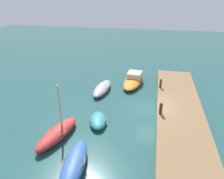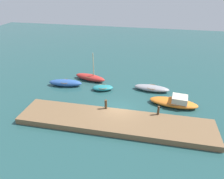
# 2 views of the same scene
# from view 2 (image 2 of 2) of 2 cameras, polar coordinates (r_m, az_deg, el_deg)

# --- Properties ---
(ground_plane) EXTENTS (84.00, 84.00, 0.00)m
(ground_plane) POSITION_cam_2_polar(r_m,az_deg,el_deg) (22.22, 1.88, -5.80)
(ground_plane) COLOR #234C4C
(dock_platform) EXTENTS (18.61, 3.81, 0.58)m
(dock_platform) POSITION_cam_2_polar(r_m,az_deg,el_deg) (20.18, 0.70, -8.79)
(dock_platform) COLOR brown
(dock_platform) RESTS_ON ground_plane
(rowboat_grey) EXTENTS (4.39, 1.68, 0.69)m
(rowboat_grey) POSITION_cam_2_polar(r_m,az_deg,el_deg) (26.33, 10.78, 0.39)
(rowboat_grey) COLOR #939399
(rowboat_grey) RESTS_ON ground_plane
(dinghy_teal) EXTENTS (2.79, 1.86, 0.62)m
(dinghy_teal) POSITION_cam_2_polar(r_m,az_deg,el_deg) (26.05, -2.55, 0.50)
(dinghy_teal) COLOR teal
(dinghy_teal) RESTS_ON ground_plane
(rowboat_red) EXTENTS (4.63, 2.26, 3.95)m
(rowboat_red) POSITION_cam_2_polar(r_m,az_deg,el_deg) (28.67, -5.99, 3.34)
(rowboat_red) COLOR #B72D28
(rowboat_red) RESTS_ON ground_plane
(rowboat_blue) EXTENTS (4.41, 1.71, 0.84)m
(rowboat_blue) POSITION_cam_2_polar(r_m,az_deg,el_deg) (27.70, -12.60, 1.82)
(rowboat_blue) COLOR #2D569E
(rowboat_blue) RESTS_ON ground_plane
(motorboat_orange) EXTENTS (5.34, 2.44, 1.23)m
(motorboat_orange) POSITION_cam_2_polar(r_m,az_deg,el_deg) (23.82, 16.71, -3.27)
(motorboat_orange) COLOR orange
(motorboat_orange) RESTS_ON ground_plane
(mooring_post_west) EXTENTS (0.26, 0.26, 0.99)m
(mooring_post_west) POSITION_cam_2_polar(r_m,az_deg,el_deg) (21.28, -1.69, -4.06)
(mooring_post_west) COLOR #47331E
(mooring_post_west) RESTS_ON dock_platform
(mooring_post_mid_west) EXTENTS (0.22, 0.22, 0.93)m
(mooring_post_mid_west) POSITION_cam_2_polar(r_m,az_deg,el_deg) (20.88, 12.55, -5.61)
(mooring_post_mid_west) COLOR #47331E
(mooring_post_mid_west) RESTS_ON dock_platform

